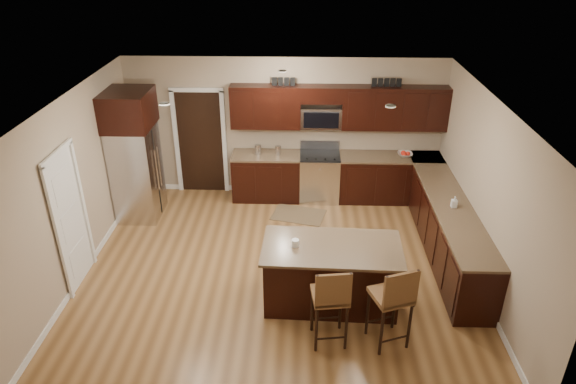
{
  "coord_description": "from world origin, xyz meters",
  "views": [
    {
      "loc": [
        0.36,
        -6.55,
        4.77
      ],
      "look_at": [
        0.14,
        0.4,
        1.18
      ],
      "focal_mm": 32.0,
      "sensor_mm": 36.0,
      "label": 1
    }
  ],
  "objects_px": {
    "range": "(319,176)",
    "island": "(331,276)",
    "stool_mid": "(331,298)",
    "refrigerator": "(134,154)",
    "stool_right": "(394,298)"
  },
  "relations": [
    {
      "from": "stool_mid",
      "to": "stool_right",
      "type": "relative_size",
      "value": 0.98
    },
    {
      "from": "island",
      "to": "refrigerator",
      "type": "height_order",
      "value": "refrigerator"
    },
    {
      "from": "island",
      "to": "range",
      "type": "bearing_deg",
      "value": 93.73
    },
    {
      "from": "range",
      "to": "island",
      "type": "distance_m",
      "value": 3.15
    },
    {
      "from": "stool_right",
      "to": "range",
      "type": "bearing_deg",
      "value": 81.61
    },
    {
      "from": "range",
      "to": "stool_mid",
      "type": "distance_m",
      "value": 4.01
    },
    {
      "from": "island",
      "to": "stool_mid",
      "type": "height_order",
      "value": "stool_mid"
    },
    {
      "from": "stool_mid",
      "to": "refrigerator",
      "type": "relative_size",
      "value": 0.5
    },
    {
      "from": "range",
      "to": "island",
      "type": "relative_size",
      "value": 0.57
    },
    {
      "from": "stool_mid",
      "to": "refrigerator",
      "type": "distance_m",
      "value": 4.69
    },
    {
      "from": "stool_mid",
      "to": "range",
      "type": "bearing_deg",
      "value": 83.08
    },
    {
      "from": "range",
      "to": "stool_right",
      "type": "distance_m",
      "value": 4.09
    },
    {
      "from": "refrigerator",
      "to": "range",
      "type": "bearing_deg",
      "value": 12.82
    },
    {
      "from": "stool_right",
      "to": "refrigerator",
      "type": "relative_size",
      "value": 0.51
    },
    {
      "from": "stool_mid",
      "to": "island",
      "type": "bearing_deg",
      "value": 79.34
    }
  ]
}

